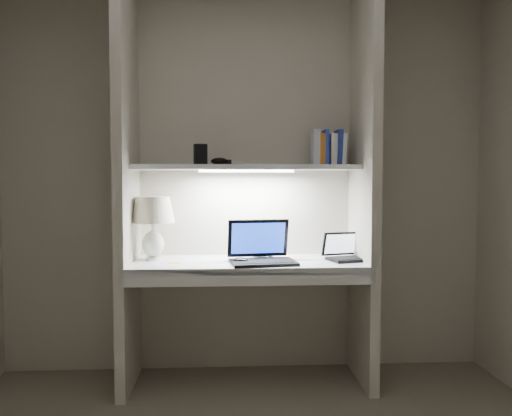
{
  "coord_description": "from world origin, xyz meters",
  "views": [
    {
      "loc": [
        -0.12,
        -1.84,
        1.26
      ],
      "look_at": [
        0.04,
        1.05,
        1.11
      ],
      "focal_mm": 35.0,
      "sensor_mm": 36.0,
      "label": 1
    }
  ],
  "objects": [
    {
      "name": "back_wall",
      "position": [
        0.0,
        1.5,
        1.25
      ],
      "size": [
        3.2,
        0.01,
        2.5
      ],
      "primitive_type": "cube",
      "color": "beige",
      "rests_on": "floor"
    },
    {
      "name": "alcove_panel_left",
      "position": [
        -0.73,
        1.23,
        1.25
      ],
      "size": [
        0.06,
        0.55,
        2.5
      ],
      "primitive_type": "cube",
      "color": "beige",
      "rests_on": "floor"
    },
    {
      "name": "alcove_panel_right",
      "position": [
        0.73,
        1.23,
        1.25
      ],
      "size": [
        0.06,
        0.55,
        2.5
      ],
      "primitive_type": "cube",
      "color": "beige",
      "rests_on": "floor"
    },
    {
      "name": "desk",
      "position": [
        0.0,
        1.23,
        0.75
      ],
      "size": [
        1.4,
        0.55,
        0.04
      ],
      "primitive_type": "cube",
      "color": "white",
      "rests_on": "alcove_panel_left"
    },
    {
      "name": "desk_apron",
      "position": [
        0.0,
        0.96,
        0.72
      ],
      "size": [
        1.46,
        0.03,
        0.1
      ],
      "primitive_type": "cube",
      "color": "silver",
      "rests_on": "desk"
    },
    {
      "name": "shelf",
      "position": [
        0.0,
        1.32,
        1.35
      ],
      "size": [
        1.4,
        0.36,
        0.03
      ],
      "primitive_type": "cube",
      "color": "silver",
      "rests_on": "back_wall"
    },
    {
      "name": "strip_light",
      "position": [
        0.0,
        1.32,
        1.33
      ],
      "size": [
        0.6,
        0.04,
        0.02
      ],
      "primitive_type": "cube",
      "color": "white",
      "rests_on": "shelf"
    },
    {
      "name": "table_lamp",
      "position": [
        -0.59,
        1.3,
        1.04
      ],
      "size": [
        0.27,
        0.27,
        0.4
      ],
      "color": "white",
      "rests_on": "desk"
    },
    {
      "name": "laptop_main",
      "position": [
        0.08,
        1.17,
        0.83
      ],
      "size": [
        0.42,
        0.38,
        0.26
      ],
      "rotation": [
        0.0,
        0.0,
        0.13
      ],
      "color": "black",
      "rests_on": "desk"
    },
    {
      "name": "laptop_netbook",
      "position": [
        0.63,
        1.24,
        0.81
      ],
      "size": [
        0.31,
        0.29,
        0.17
      ],
      "rotation": [
        0.0,
        0.0,
        0.27
      ],
      "color": "black",
      "rests_on": "desk"
    },
    {
      "name": "speaker",
      "position": [
        0.08,
        1.37,
        0.84
      ],
      "size": [
        0.12,
        0.11,
        0.15
      ],
      "primitive_type": "cube",
      "rotation": [
        0.0,
        0.0,
        0.38
      ],
      "color": "silver",
      "rests_on": "desk"
    },
    {
      "name": "mouse",
      "position": [
        -0.04,
        1.12,
        0.79
      ],
      "size": [
        0.12,
        0.1,
        0.04
      ],
      "primitive_type": "ellipsoid",
      "rotation": [
        0.0,
        0.0,
        -0.41
      ],
      "color": "black",
      "rests_on": "desk"
    },
    {
      "name": "cable_coil",
      "position": [
        0.13,
        1.32,
        0.78
      ],
      "size": [
        0.11,
        0.11,
        0.01
      ],
      "primitive_type": "torus",
      "rotation": [
        0.0,
        0.0,
        -0.29
      ],
      "color": "black",
      "rests_on": "desk"
    },
    {
      "name": "sticky_note",
      "position": [
        -0.44,
        1.19,
        0.77
      ],
      "size": [
        0.08,
        0.08,
        0.0
      ],
      "primitive_type": "cube",
      "rotation": [
        0.0,
        0.0,
        0.13
      ],
      "color": "yellow",
      "rests_on": "desk"
    },
    {
      "name": "book_row",
      "position": [
        0.52,
        1.34,
        1.47
      ],
      "size": [
        0.21,
        0.15,
        0.23
      ],
      "color": "white",
      "rests_on": "shelf"
    },
    {
      "name": "shelf_box",
      "position": [
        -0.29,
        1.33,
        1.43
      ],
      "size": [
        0.09,
        0.07,
        0.13
      ],
      "primitive_type": "cube",
      "rotation": [
        0.0,
        0.0,
        0.29
      ],
      "color": "black",
      "rests_on": "shelf"
    },
    {
      "name": "shelf_gadget",
      "position": [
        -0.17,
        1.34,
        1.39
      ],
      "size": [
        0.12,
        0.1,
        0.05
      ],
      "primitive_type": "ellipsoid",
      "rotation": [
        0.0,
        0.0,
        0.17
      ],
      "color": "black",
      "rests_on": "shelf"
    }
  ]
}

